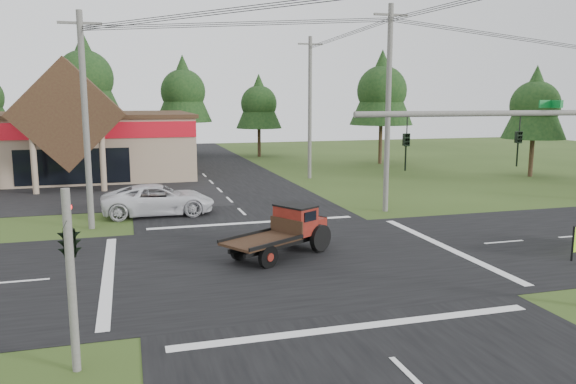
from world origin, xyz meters
name	(u,v)px	position (x,y,z in m)	size (l,w,h in m)	color
ground	(291,260)	(0.00, 0.00, 0.00)	(120.00, 120.00, 0.00)	#2C4017
road_ns	(291,260)	(0.00, 0.00, 0.01)	(12.00, 120.00, 0.02)	black
road_ew	(291,260)	(0.00, 0.00, 0.01)	(120.00, 12.00, 0.02)	black
parking_apron	(5,197)	(-14.00, 19.00, 0.01)	(28.00, 14.00, 0.02)	black
cvs_building	(5,143)	(-15.70, 29.57, 2.78)	(30.40, 18.20, 9.19)	gray
traffic_signal_mast	(555,168)	(5.82, -7.50, 4.43)	(8.12, 0.24, 7.00)	#595651
traffic_signal_corner	(68,225)	(-7.50, -7.32, 3.52)	(0.53, 2.48, 4.40)	#595651
utility_pole_nw	(85,120)	(-8.00, 8.00, 5.39)	(2.00, 0.30, 10.50)	#595651
utility_pole_ne	(388,108)	(8.00, 8.00, 5.89)	(2.00, 0.30, 11.50)	#595651
utility_pole_n	(310,107)	(8.00, 22.00, 5.74)	(2.00, 0.30, 11.20)	#595651
tree_row_c	(85,75)	(-10.00, 41.00, 8.72)	(7.28, 7.28, 13.13)	#332316
tree_row_d	(183,89)	(0.00, 42.00, 7.38)	(6.16, 6.16, 11.11)	#332316
tree_row_e	(259,102)	(8.00, 40.00, 6.03)	(5.04, 5.04, 9.09)	#332316
tree_side_ne	(382,88)	(18.00, 30.00, 7.38)	(6.16, 6.16, 11.11)	#332316
tree_side_e_near	(535,103)	(26.00, 18.00, 6.03)	(5.04, 5.04, 9.09)	#332316
antique_flatbed_truck	(279,232)	(-0.32, 0.59, 1.03)	(1.88, 4.92, 2.06)	#55140C
white_pickup	(158,200)	(-4.58, 10.55, 0.85)	(2.82, 6.12, 1.70)	silver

